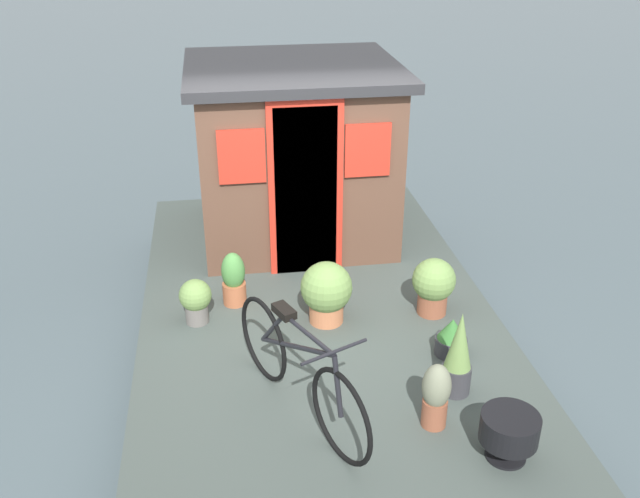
{
  "coord_description": "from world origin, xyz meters",
  "views": [
    {
      "loc": [
        -5.43,
        0.8,
        3.88
      ],
      "look_at": [
        -0.2,
        0.0,
        1.17
      ],
      "focal_mm": 38.96,
      "sensor_mm": 36.0,
      "label": 1
    }
  ],
  "objects_px": {
    "potted_plant_mint": "(452,337)",
    "potted_plant_lavender": "(436,395)",
    "bicycle": "(299,370)",
    "potted_plant_rosemary": "(234,279)",
    "potted_plant_thyme": "(196,299)",
    "potted_plant_ivy": "(326,291)",
    "charcoal_grill": "(509,429)",
    "potted_plant_basil": "(458,355)",
    "potted_plant_fern": "(434,284)",
    "houseboat_cabin": "(294,152)"
  },
  "relations": [
    {
      "from": "potted_plant_mint",
      "to": "potted_plant_lavender",
      "type": "bearing_deg",
      "value": 154.15
    },
    {
      "from": "bicycle",
      "to": "potted_plant_lavender",
      "type": "distance_m",
      "value": 0.98
    },
    {
      "from": "potted_plant_rosemary",
      "to": "potted_plant_thyme",
      "type": "distance_m",
      "value": 0.44
    },
    {
      "from": "bicycle",
      "to": "potted_plant_ivy",
      "type": "height_order",
      "value": "bicycle"
    },
    {
      "from": "charcoal_grill",
      "to": "potted_plant_basil",
      "type": "bearing_deg",
      "value": 9.13
    },
    {
      "from": "bicycle",
      "to": "potted_plant_mint",
      "type": "relative_size",
      "value": 4.84
    },
    {
      "from": "bicycle",
      "to": "potted_plant_fern",
      "type": "height_order",
      "value": "bicycle"
    },
    {
      "from": "potted_plant_rosemary",
      "to": "charcoal_grill",
      "type": "distance_m",
      "value": 2.86
    },
    {
      "from": "potted_plant_fern",
      "to": "potted_plant_lavender",
      "type": "height_order",
      "value": "potted_plant_fern"
    },
    {
      "from": "houseboat_cabin",
      "to": "potted_plant_thyme",
      "type": "bearing_deg",
      "value": 147.48
    },
    {
      "from": "bicycle",
      "to": "potted_plant_fern",
      "type": "relative_size",
      "value": 3.0
    },
    {
      "from": "potted_plant_mint",
      "to": "potted_plant_rosemary",
      "type": "bearing_deg",
      "value": 58.15
    },
    {
      "from": "potted_plant_rosemary",
      "to": "charcoal_grill",
      "type": "xyz_separation_m",
      "value": [
        -2.28,
        -1.73,
        -0.02
      ]
    },
    {
      "from": "houseboat_cabin",
      "to": "potted_plant_rosemary",
      "type": "bearing_deg",
      "value": 152.65
    },
    {
      "from": "potted_plant_fern",
      "to": "potted_plant_mint",
      "type": "bearing_deg",
      "value": 177.17
    },
    {
      "from": "charcoal_grill",
      "to": "potted_plant_thyme",
      "type": "bearing_deg",
      "value": 45.88
    },
    {
      "from": "potted_plant_thyme",
      "to": "potted_plant_lavender",
      "type": "height_order",
      "value": "potted_plant_lavender"
    },
    {
      "from": "houseboat_cabin",
      "to": "potted_plant_ivy",
      "type": "bearing_deg",
      "value": -178.5
    },
    {
      "from": "houseboat_cabin",
      "to": "bicycle",
      "type": "distance_m",
      "value": 3.13
    },
    {
      "from": "potted_plant_thyme",
      "to": "potted_plant_lavender",
      "type": "bearing_deg",
      "value": -133.96
    },
    {
      "from": "bicycle",
      "to": "potted_plant_basil",
      "type": "relative_size",
      "value": 2.29
    },
    {
      "from": "bicycle",
      "to": "charcoal_grill",
      "type": "relative_size",
      "value": 4.07
    },
    {
      "from": "potted_plant_fern",
      "to": "potted_plant_basil",
      "type": "relative_size",
      "value": 0.76
    },
    {
      "from": "charcoal_grill",
      "to": "houseboat_cabin",
      "type": "bearing_deg",
      "value": 14.78
    },
    {
      "from": "bicycle",
      "to": "potted_plant_thyme",
      "type": "xyz_separation_m",
      "value": [
        1.35,
        0.75,
        -0.15
      ]
    },
    {
      "from": "bicycle",
      "to": "houseboat_cabin",
      "type": "bearing_deg",
      "value": -6.41
    },
    {
      "from": "potted_plant_lavender",
      "to": "potted_plant_mint",
      "type": "bearing_deg",
      "value": -25.85
    },
    {
      "from": "bicycle",
      "to": "potted_plant_basil",
      "type": "height_order",
      "value": "bicycle"
    },
    {
      "from": "potted_plant_lavender",
      "to": "potted_plant_basil",
      "type": "xyz_separation_m",
      "value": [
        0.34,
        -0.27,
        0.07
      ]
    },
    {
      "from": "potted_plant_fern",
      "to": "potted_plant_basil",
      "type": "bearing_deg",
      "value": 172.13
    },
    {
      "from": "potted_plant_lavender",
      "to": "charcoal_grill",
      "type": "bearing_deg",
      "value": -134.82
    },
    {
      "from": "potted_plant_lavender",
      "to": "potted_plant_ivy",
      "type": "bearing_deg",
      "value": 20.39
    },
    {
      "from": "potted_plant_rosemary",
      "to": "potted_plant_mint",
      "type": "xyz_separation_m",
      "value": [
        -1.08,
        -1.74,
        -0.09
      ]
    },
    {
      "from": "potted_plant_ivy",
      "to": "potted_plant_lavender",
      "type": "xyz_separation_m",
      "value": [
        -1.46,
        -0.54,
        -0.04
      ]
    },
    {
      "from": "potted_plant_rosemary",
      "to": "potted_plant_mint",
      "type": "height_order",
      "value": "potted_plant_rosemary"
    },
    {
      "from": "houseboat_cabin",
      "to": "potted_plant_mint",
      "type": "distance_m",
      "value": 2.82
    },
    {
      "from": "potted_plant_rosemary",
      "to": "potted_plant_ivy",
      "type": "distance_m",
      "value": 0.91
    },
    {
      "from": "houseboat_cabin",
      "to": "charcoal_grill",
      "type": "height_order",
      "value": "houseboat_cabin"
    },
    {
      "from": "houseboat_cabin",
      "to": "potted_plant_lavender",
      "type": "bearing_deg",
      "value": -169.92
    },
    {
      "from": "houseboat_cabin",
      "to": "potted_plant_basil",
      "type": "relative_size",
      "value": 3.1
    },
    {
      "from": "potted_plant_thyme",
      "to": "potted_plant_mint",
      "type": "height_order",
      "value": "potted_plant_thyme"
    },
    {
      "from": "bicycle",
      "to": "potted_plant_rosemary",
      "type": "bearing_deg",
      "value": 13.94
    },
    {
      "from": "houseboat_cabin",
      "to": "potted_plant_fern",
      "type": "distance_m",
      "value": 2.24
    },
    {
      "from": "potted_plant_basil",
      "to": "charcoal_grill",
      "type": "distance_m",
      "value": 0.74
    },
    {
      "from": "houseboat_cabin",
      "to": "potted_plant_mint",
      "type": "bearing_deg",
      "value": -158.56
    },
    {
      "from": "bicycle",
      "to": "potted_plant_rosemary",
      "type": "height_order",
      "value": "bicycle"
    },
    {
      "from": "potted_plant_rosemary",
      "to": "charcoal_grill",
      "type": "bearing_deg",
      "value": -142.87
    },
    {
      "from": "houseboat_cabin",
      "to": "potted_plant_lavender",
      "type": "distance_m",
      "value": 3.46
    },
    {
      "from": "potted_plant_fern",
      "to": "potted_plant_lavender",
      "type": "relative_size",
      "value": 1.04
    },
    {
      "from": "houseboat_cabin",
      "to": "potted_plant_basil",
      "type": "bearing_deg",
      "value": -163.9
    }
  ]
}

